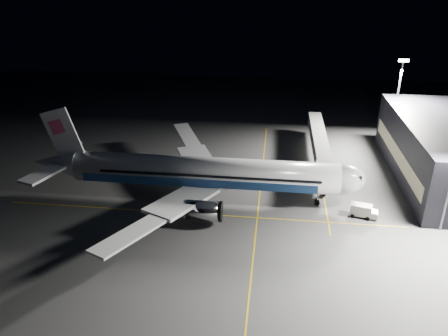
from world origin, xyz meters
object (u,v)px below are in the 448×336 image
baggage_tug (214,164)px  safety_cone_a (244,167)px  airliner (199,172)px  service_truck (364,211)px  safety_cone_c (190,164)px  jet_bridge (320,145)px  floodlight_mast_north (398,95)px  safety_cone_b (228,188)px

baggage_tug → safety_cone_a: 6.30m
airliner → safety_cone_a: bearing=62.9°
service_truck → baggage_tug: service_truck is taller
safety_cone_c → airliner: bearing=-72.0°
airliner → safety_cone_a: airliner is taller
jet_bridge → safety_cone_a: (-16.00, -4.23, -4.24)m
jet_bridge → service_truck: jet_bridge is taller
floodlight_mast_north → baggage_tug: 45.85m
safety_cone_a → safety_cone_c: safety_cone_a is taller
airliner → baggage_tug: bearing=86.5°
airliner → baggage_tug: size_ratio=19.32×
service_truck → baggage_tug: bearing=162.9°
safety_cone_b → safety_cone_c: size_ratio=0.98×
service_truck → safety_cone_c: 37.97m
baggage_tug → service_truck: bearing=-6.5°
floodlight_mast_north → safety_cone_b: bearing=-142.3°
baggage_tug → safety_cone_b: (3.99, -9.31, -0.60)m
floodlight_mast_north → jet_bridge: bearing=-142.3°
service_truck → jet_bridge: bearing=119.3°
safety_cone_c → floodlight_mast_north: bearing=21.5°
airliner → safety_cone_b: size_ratio=118.16×
airliner → floodlight_mast_north: bearing=37.9°
jet_bridge → baggage_tug: (-22.26, -4.75, -3.72)m
safety_cone_b → safety_cone_c: safety_cone_c is taller
airliner → safety_cone_b: airliner is taller
service_truck → safety_cone_b: service_truck is taller
safety_cone_b → safety_cone_a: bearing=77.0°
jet_bridge → service_truck: bearing=-74.3°
safety_cone_b → jet_bridge: bearing=37.6°
service_truck → safety_cone_b: size_ratio=9.38×
baggage_tug → safety_cone_c: bearing=-163.1°
airliner → safety_cone_b: bearing=39.8°
floodlight_mast_north → service_truck: (-11.95, -35.53, -11.12)m
safety_cone_a → safety_cone_b: (-2.27, -9.83, -0.08)m
baggage_tug → safety_cone_c: size_ratio=6.02×
airliner → jet_bridge: size_ratio=1.79×
service_truck → safety_cone_b: bearing=176.4°
jet_bridge → floodlight_mast_north: (18.00, 13.93, 7.79)m
safety_cone_b → baggage_tug: bearing=113.2°
airliner → safety_cone_a: size_ratio=90.91×
safety_cone_a → service_truck: bearing=-38.2°
baggage_tug → airliner: bearing=-69.2°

